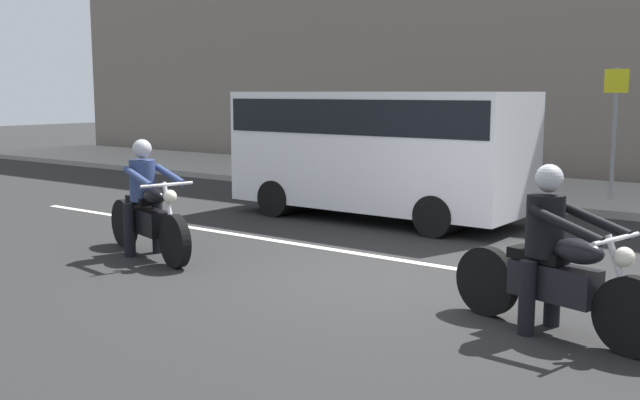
% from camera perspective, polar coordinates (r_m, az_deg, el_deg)
% --- Properties ---
extents(ground_plane, '(80.00, 80.00, 0.00)m').
position_cam_1_polar(ground_plane, '(8.71, 5.48, -6.09)').
color(ground_plane, black).
extents(sidewalk_slab, '(40.00, 4.40, 0.14)m').
position_cam_1_polar(sidewalk_slab, '(15.97, 20.59, 0.28)').
color(sidewalk_slab, '#99968E').
rests_on(sidewalk_slab, ground_plane).
extents(lane_marking_stripe, '(18.00, 0.14, 0.01)m').
position_cam_1_polar(lane_marking_stripe, '(9.09, 13.29, -5.64)').
color(lane_marking_stripe, silver).
rests_on(lane_marking_stripe, ground_plane).
extents(motorcycle_with_rider_black_leather, '(2.13, 0.83, 1.53)m').
position_cam_1_polar(motorcycle_with_rider_black_leather, '(6.95, 17.59, -4.85)').
color(motorcycle_with_rider_black_leather, black).
rests_on(motorcycle_with_rider_black_leather, ground_plane).
extents(motorcycle_with_rider_denim_blue, '(2.20, 0.89, 1.55)m').
position_cam_1_polar(motorcycle_with_rider_denim_blue, '(10.00, -13.19, -0.68)').
color(motorcycle_with_rider_denim_blue, black).
rests_on(motorcycle_with_rider_denim_blue, ground_plane).
extents(parked_van_white, '(5.03, 1.96, 2.17)m').
position_cam_1_polar(parked_van_white, '(12.61, 4.49, 4.22)').
color(parked_van_white, silver).
rests_on(parked_van_white, ground_plane).
extents(street_sign_post, '(0.44, 0.08, 2.48)m').
position_cam_1_polar(street_sign_post, '(14.97, 21.77, 5.76)').
color(street_sign_post, gray).
rests_on(street_sign_post, sidewalk_slab).
extents(pedestrian_bystander, '(0.34, 0.34, 1.73)m').
position_cam_1_polar(pedestrian_bystander, '(16.26, 15.16, 4.49)').
color(pedestrian_bystander, black).
rests_on(pedestrian_bystander, sidewalk_slab).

